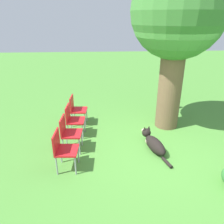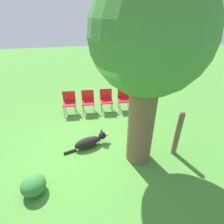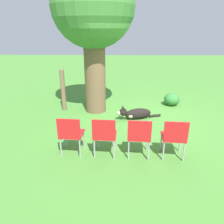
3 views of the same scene
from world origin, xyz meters
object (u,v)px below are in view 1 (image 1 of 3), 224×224
oak_tree (178,17)px  fence_post (160,92)px  dog (154,143)px  red_chair_3 (76,108)px  red_chair_0 (63,148)px  red_chair_2 (73,118)px  red_chair_1 (68,131)px

oak_tree → fence_post: size_ratio=3.15×
oak_tree → dog: oak_tree is taller
red_chair_3 → red_chair_0: bearing=-88.8°
dog → red_chair_0: bearing=90.6°
oak_tree → dog: 2.96m
dog → red_chair_0: red_chair_0 is taller
red_chair_2 → red_chair_3: 0.66m
red_chair_0 → red_chair_2: (0.06, 1.33, 0.00)m
red_chair_2 → fence_post: bearing=32.1°
oak_tree → red_chair_3: size_ratio=4.92×
oak_tree → red_chair_1: oak_tree is taller
oak_tree → fence_post: bearing=87.4°
fence_post → oak_tree: bearing=-92.6°
oak_tree → red_chair_0: (-2.59, -1.73, -2.33)m
fence_post → red_chair_3: (-2.55, -0.73, -0.17)m
red_chair_2 → red_chair_3: (0.03, 0.66, 0.00)m
dog → red_chair_1: (-1.92, 0.10, 0.32)m
oak_tree → red_chair_0: bearing=-146.2°
oak_tree → red_chair_0: oak_tree is taller
fence_post → red_chair_2: (-2.58, -1.39, -0.17)m
red_chair_2 → oak_tree: bearing=12.8°
red_chair_1 → red_chair_2: size_ratio=1.00×
dog → red_chair_3: bearing=36.9°
fence_post → red_chair_0: (-2.63, -2.72, -0.17)m
red_chair_1 → red_chair_2: bearing=91.2°
red_chair_1 → red_chair_3: same height
red_chair_1 → red_chair_3: 1.33m
oak_tree → red_chair_2: (-2.53, -0.41, -2.33)m
oak_tree → fence_post: 2.37m
red_chair_1 → oak_tree: bearing=26.4°
red_chair_2 → red_chair_1: bearing=-88.8°
dog → red_chair_3: size_ratio=1.54×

